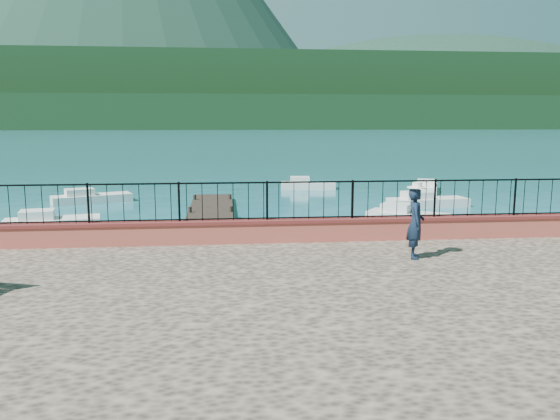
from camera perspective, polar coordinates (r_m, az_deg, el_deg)
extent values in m
plane|color=#19596B|center=(10.88, 1.89, -13.76)|extent=(2000.00, 2000.00, 0.00)
cube|color=#A14A3A|center=(13.96, -0.12, -2.16)|extent=(28.00, 0.46, 0.58)
cube|color=black|center=(13.83, -0.12, 0.95)|extent=(27.00, 0.05, 0.95)
cube|color=#2D231C|center=(22.31, -7.38, -1.43)|extent=(2.00, 16.00, 0.30)
cube|color=black|center=(309.96, -5.68, 10.07)|extent=(900.00, 60.00, 18.00)
cube|color=black|center=(370.35, -5.76, 11.93)|extent=(900.00, 120.00, 44.00)
ellipsoid|color=#142D23|center=(611.41, 15.55, 8.50)|extent=(448.00, 384.00, 180.00)
imported|color=black|center=(12.58, 13.98, -1.35)|extent=(0.52, 0.66, 1.59)
cylinder|color=white|center=(12.45, 14.14, 2.53)|extent=(0.44, 0.44, 0.12)
cube|color=silver|center=(23.66, -22.71, -0.85)|extent=(3.83, 2.03, 0.80)
cube|color=silver|center=(23.85, 13.24, -0.30)|extent=(3.50, 3.00, 0.80)
cube|color=silver|center=(28.52, 15.21, 1.15)|extent=(4.14, 1.73, 0.80)
cube|color=silver|center=(30.54, -19.07, 1.48)|extent=(4.20, 2.78, 0.80)
cube|color=silver|center=(34.84, 2.94, 2.88)|extent=(3.51, 1.60, 0.80)
cube|color=silver|center=(34.70, 15.00, 2.55)|extent=(2.66, 4.12, 0.80)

